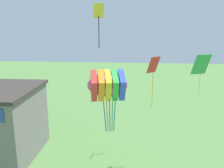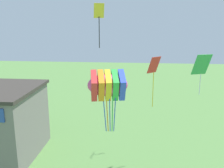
% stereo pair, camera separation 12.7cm
% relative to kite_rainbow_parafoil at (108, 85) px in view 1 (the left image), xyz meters
% --- Properties ---
extents(kite_rainbow_parafoil, '(2.69, 2.19, 3.78)m').
position_rel_kite_rainbow_parafoil_xyz_m(kite_rainbow_parafoil, '(0.00, 0.00, 0.00)').
color(kite_rainbow_parafoil, '#E54C8C').
extents(kite_yellow_diamond, '(0.66, 0.39, 2.65)m').
position_rel_kite_rainbow_parafoil_xyz_m(kite_yellow_diamond, '(-0.66, 1.26, 3.89)').
color(kite_yellow_diamond, yellow).
extents(kite_red_diamond, '(0.98, 0.96, 3.64)m').
position_rel_kite_rainbow_parafoil_xyz_m(kite_red_diamond, '(2.86, 3.07, 0.36)').
color(kite_red_diamond, red).
extents(kite_green_diamond, '(1.11, 0.87, 2.43)m').
position_rel_kite_rainbow_parafoil_xyz_m(kite_green_diamond, '(5.41, 0.60, 1.09)').
color(kite_green_diamond, green).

